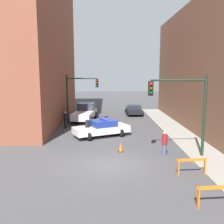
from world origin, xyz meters
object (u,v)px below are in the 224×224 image
at_px(traffic_light_near, 186,103).
at_px(barrier_mid, 192,164).
at_px(parked_car_near, 134,109).
at_px(pedestrian_crossing, 87,127).
at_px(barrier_front, 216,192).
at_px(police_car, 102,128).
at_px(pedestrian_sidewalk, 165,143).
at_px(pedestrian_corner, 66,119).
at_px(traffic_cone, 121,147).
at_px(white_truck, 85,112).
at_px(traffic_light_far, 77,92).

bearing_deg(traffic_light_near, barrier_mid, -99.33).
relative_size(parked_car_near, pedestrian_crossing, 2.60).
bearing_deg(barrier_mid, barrier_front, -92.19).
distance_m(pedestrian_crossing, barrier_mid, 10.00).
distance_m(police_car, pedestrian_sidewalk, 6.71).
relative_size(parked_car_near, pedestrian_corner, 2.60).
bearing_deg(traffic_cone, barrier_mid, -49.21).
bearing_deg(pedestrian_corner, pedestrian_crossing, -129.85).
relative_size(traffic_light_near, police_car, 1.03).
xyz_separation_m(pedestrian_crossing, traffic_cone, (2.57, -3.85, -0.54)).
xyz_separation_m(traffic_light_near, pedestrian_corner, (-8.96, 8.87, -2.67)).
distance_m(white_truck, parked_car_near, 7.19).
height_order(barrier_front, traffic_cone, barrier_front).
xyz_separation_m(white_truck, pedestrian_corner, (-1.57, -4.06, -0.04)).
relative_size(police_car, parked_car_near, 1.17).
relative_size(pedestrian_sidewalk, barrier_mid, 1.04).
bearing_deg(pedestrian_crossing, parked_car_near, -53.21).
xyz_separation_m(police_car, traffic_cone, (1.37, -4.24, -0.41)).
relative_size(traffic_light_far, parked_car_near, 1.20).
relative_size(pedestrian_corner, barrier_mid, 1.04).
bearing_deg(traffic_cone, pedestrian_crossing, 123.78).
height_order(traffic_light_near, white_truck, traffic_light_near).
height_order(pedestrian_corner, barrier_front, pedestrian_corner).
bearing_deg(barrier_front, traffic_light_near, 84.47).
height_order(traffic_light_near, barrier_mid, traffic_light_near).
bearing_deg(barrier_mid, white_truck, 113.83).
distance_m(traffic_light_far, police_car, 7.00).
relative_size(barrier_front, barrier_mid, 1.00).
bearing_deg(barrier_front, pedestrian_corner, 119.46).
bearing_deg(barrier_front, traffic_light_far, 113.20).
relative_size(pedestrian_corner, pedestrian_sidewalk, 1.00).
bearing_deg(pedestrian_sidewalk, traffic_cone, -64.36).
distance_m(parked_car_near, pedestrian_corner, 11.00).
height_order(traffic_light_far, police_car, traffic_light_far).
relative_size(traffic_light_far, police_car, 1.03).
xyz_separation_m(parked_car_near, barrier_mid, (0.89, -19.58, -0.06)).
relative_size(traffic_light_near, white_truck, 0.93).
height_order(traffic_light_near, parked_car_near, traffic_light_near).
bearing_deg(police_car, parked_car_near, -44.20).
bearing_deg(traffic_light_far, traffic_cone, -68.15).
distance_m(pedestrian_sidewalk, traffic_cone, 3.01).
distance_m(police_car, barrier_mid, 9.64).
height_order(parked_car_near, barrier_mid, parked_car_near).
bearing_deg(pedestrian_corner, police_car, -115.45).
relative_size(traffic_light_near, traffic_light_far, 1.00).
distance_m(traffic_light_far, pedestrian_corner, 3.71).
relative_size(police_car, pedestrian_corner, 3.04).
bearing_deg(traffic_light_far, traffic_light_near, -54.87).
xyz_separation_m(traffic_light_near, white_truck, (-7.39, 12.92, -2.62)).
bearing_deg(white_truck, barrier_front, -63.84).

